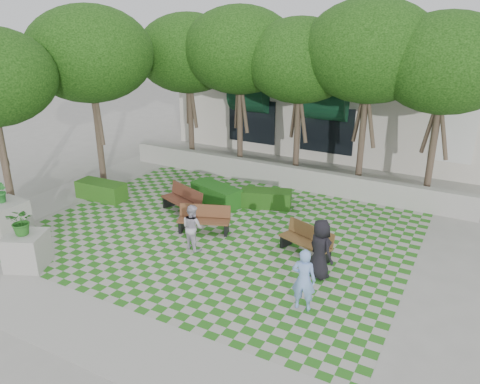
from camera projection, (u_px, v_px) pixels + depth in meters
The scene contains 18 objects.
ground at pixel (203, 246), 14.62m from camera, with size 90.00×90.00×0.00m, color gray.
lawn at pixel (220, 234), 15.43m from camera, with size 12.00×12.00×0.00m, color #2B721E.
sidewalk_south at pixel (93, 330), 10.76m from camera, with size 16.00×2.00×0.01m, color #9E9B93.
sidewalk_west at pixel (64, 195), 18.63m from camera, with size 2.00×12.00×0.01m, color #9E9B93.
retaining_wall at pixel (283, 175), 19.54m from camera, with size 15.00×0.36×0.90m, color #9E9B93.
bench_east at pixel (307, 241), 13.99m from camera, with size 1.79×1.11×0.89m.
bench_mid at pixel (204, 220), 15.43m from camera, with size 1.80×1.13×0.90m.
bench_west at pixel (183, 201), 16.87m from camera, with size 1.94×1.23×0.97m.
hedge_midright at pixel (266, 198), 17.47m from camera, with size 1.87×0.75×0.65m, color #1B4512.
hedge_midleft at pixel (216, 194), 17.76m from camera, with size 2.07×0.83×0.72m, color #174B14.
hedge_west at pixel (101, 190), 18.20m from camera, with size 1.97×0.79×0.69m, color #235316.
planter_front at pixel (26, 243), 13.20m from camera, with size 1.36×1.36×1.82m.
planter_back at pixel (6, 217), 15.13m from camera, with size 1.21×1.21×1.91m.
person_blue at pixel (304, 280), 11.27m from camera, with size 0.59×0.39×1.63m, color #7FA3E7.
person_dark at pixel (320, 249), 12.66m from camera, with size 0.83×0.54×1.70m, color black.
person_white at pixel (192, 227), 14.23m from camera, with size 0.70×0.55×1.45m, color silver.
tree_row at pixel (241, 57), 18.46m from camera, with size 17.70×13.40×7.41m.
building at pixel (360, 99), 24.84m from camera, with size 18.00×8.92×5.15m.
Camera 1 is at (7.21, -10.90, 6.86)m, focal length 35.00 mm.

